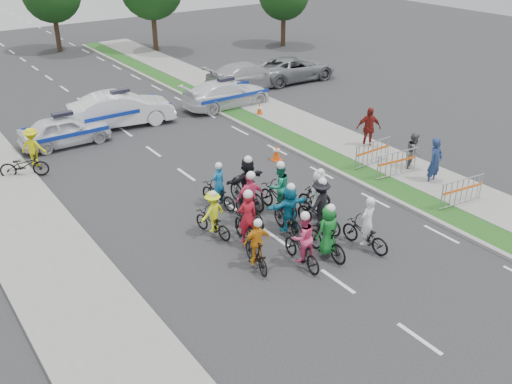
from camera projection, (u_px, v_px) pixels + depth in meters
ground at (338, 281)px, 16.42m from camera, size 90.00×90.00×0.00m
curb_right at (348, 177)px, 22.69m from camera, size 0.20×60.00×0.12m
grass_strip at (360, 173)px, 23.05m from camera, size 1.20×60.00×0.11m
sidewalk_right at (391, 162)px, 23.97m from camera, size 2.40×60.00×0.13m
sidewalk_left at (57, 273)px, 16.71m from camera, size 3.00×60.00×0.13m
rider_0 at (366, 231)px, 17.78m from camera, size 0.82×1.85×1.83m
rider_1 at (327, 236)px, 17.29m from camera, size 0.78×1.76×1.85m
rider_2 at (302, 245)px, 16.90m from camera, size 0.82×1.86×1.85m
rider_3 at (256, 249)px, 16.78m from camera, size 0.90×1.67×1.69m
rider_4 at (319, 210)px, 18.75m from camera, size 1.15×1.97×1.94m
rider_5 at (289, 212)px, 18.51m from camera, size 1.53×1.82×1.86m
rider_6 at (247, 227)px, 17.90m from camera, size 1.06×2.06×2.00m
rider_7 at (318, 198)px, 19.58m from camera, size 0.84×1.81×1.85m
rider_8 at (279, 194)px, 19.84m from camera, size 0.87×1.99×2.00m
rider_9 at (250, 205)px, 19.02m from camera, size 1.05×1.97×2.03m
rider_10 at (213, 218)px, 18.47m from camera, size 1.00×1.71×1.66m
rider_11 at (247, 186)px, 20.17m from camera, size 1.64×1.95×2.01m
rider_12 at (218, 192)px, 20.31m from camera, size 0.90×1.80×1.76m
police_car_0 at (65, 130)px, 25.65m from camera, size 4.06×1.70×1.37m
police_car_1 at (122, 109)px, 27.91m from camera, size 5.25×2.55×1.66m
police_car_2 at (226, 94)px, 30.63m from camera, size 4.97×2.06×1.44m
civilian_sedan at (249, 76)px, 33.67m from camera, size 5.39×2.21×1.56m
civilian_suv at (294, 68)px, 35.39m from camera, size 5.46×2.78×1.48m
spectator_0 at (435, 161)px, 21.85m from camera, size 0.73×0.52×1.88m
spectator_1 at (414, 152)px, 23.05m from camera, size 0.99×0.92×1.63m
spectator_2 at (368, 128)px, 25.14m from camera, size 1.20×0.93×1.90m
marshal_hiviz at (33, 147)px, 23.49m from camera, size 1.20×1.17×1.65m
barrier_0 at (462, 193)px, 20.28m from camera, size 2.05×0.75×1.12m
barrier_1 at (397, 165)px, 22.52m from camera, size 2.05×0.74×1.12m
barrier_2 at (372, 154)px, 23.49m from camera, size 2.01×0.54×1.12m
cone_0 at (276, 152)px, 24.22m from camera, size 0.40×0.40×0.70m
cone_1 at (260, 110)px, 29.34m from camera, size 0.40×0.40×0.70m
parked_bike at (24, 165)px, 22.62m from camera, size 1.99×1.35×0.99m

